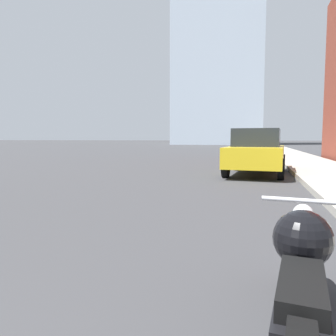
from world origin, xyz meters
TOP-DOWN VIEW (x-y plane):
  - sidewalk at (4.97, 40.00)m, footprint 2.60×240.00m
  - motorcycle at (2.67, 3.50)m, footprint 0.62×2.35m
  - parked_car_yellow at (2.44, 13.60)m, footprint 2.20×4.50m
  - parked_car_black at (2.43, 25.52)m, footprint 2.00×4.12m
  - parked_car_blue at (2.52, 37.82)m, footprint 1.90×3.98m

SIDE VIEW (x-z plane):
  - sidewalk at x=4.97m, z-range 0.00..0.15m
  - motorcycle at x=2.67m, z-range 0.00..0.84m
  - parked_car_black at x=2.43m, z-range 0.02..1.62m
  - parked_car_yellow at x=2.44m, z-range 0.01..1.63m
  - parked_car_blue at x=2.52m, z-range -0.01..1.71m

